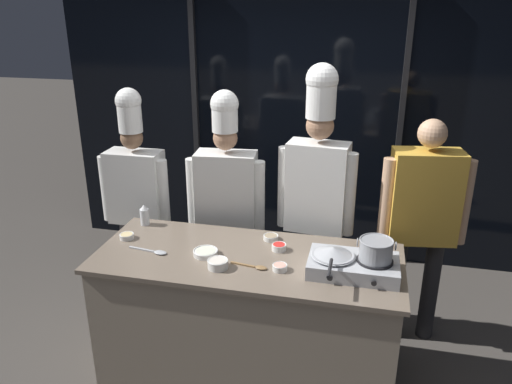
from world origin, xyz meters
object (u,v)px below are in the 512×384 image
(squeeze_bottle_clear, at_px, (145,215))
(serving_spoon_solid, at_px, (156,252))
(stock_pot, at_px, (376,249))
(prep_bowl_bean_sprouts, at_px, (206,252))
(chef_sous, at_px, (226,194))
(prep_bowl_mushrooms, at_px, (271,237))
(prep_bowl_shrimp, at_px, (280,267))
(prep_bowl_ginger, at_px, (127,236))
(person_guest, at_px, (422,213))
(portable_stove, at_px, (353,265))
(prep_bowl_onion, at_px, (218,263))
(frying_pan, at_px, (333,252))
(chef_head, at_px, (136,188))
(chef_line, at_px, (317,184))
(serving_spoon_slotted, at_px, (256,267))
(prep_bowl_bell_pepper, at_px, (279,247))

(squeeze_bottle_clear, bearing_deg, serving_spoon_solid, -57.24)
(stock_pot, distance_m, prep_bowl_bean_sprouts, 1.07)
(chef_sous, bearing_deg, prep_bowl_mushrooms, 132.29)
(prep_bowl_shrimp, xyz_separation_m, prep_bowl_ginger, (-1.11, 0.19, -0.00))
(prep_bowl_ginger, height_order, person_guest, person_guest)
(portable_stove, height_order, prep_bowl_onion, portable_stove)
(frying_pan, relative_size, stock_pot, 2.04)
(portable_stove, relative_size, chef_head, 0.30)
(portable_stove, distance_m, squeeze_bottle_clear, 1.56)
(squeeze_bottle_clear, xyz_separation_m, chef_sous, (0.52, 0.35, 0.08))
(prep_bowl_shrimp, bearing_deg, frying_pan, 12.07)
(chef_sous, bearing_deg, chef_line, 174.63)
(serving_spoon_slotted, bearing_deg, stock_pot, 6.13)
(serving_spoon_solid, bearing_deg, prep_bowl_bean_sprouts, 7.35)
(prep_bowl_ginger, distance_m, serving_spoon_solid, 0.31)
(serving_spoon_solid, distance_m, chef_head, 0.93)
(chef_sous, bearing_deg, stock_pot, 142.15)
(prep_bowl_shrimp, relative_size, prep_bowl_onion, 0.72)
(stock_pot, relative_size, prep_bowl_onion, 1.76)
(chef_sous, xyz_separation_m, chef_line, (0.69, -0.00, 0.14))
(serving_spoon_slotted, distance_m, chef_line, 0.88)
(serving_spoon_solid, xyz_separation_m, person_guest, (1.71, 0.74, 0.12))
(prep_bowl_onion, relative_size, prep_bowl_bean_sprouts, 0.80)
(chef_head, bearing_deg, portable_stove, 156.73)
(serving_spoon_solid, xyz_separation_m, chef_sous, (0.27, 0.74, 0.15))
(chef_line, bearing_deg, prep_bowl_bean_sprouts, 54.39)
(frying_pan, xyz_separation_m, chef_head, (-1.64, 0.75, 0.00))
(prep_bowl_bell_pepper, xyz_separation_m, chef_sous, (-0.51, 0.53, 0.13))
(stock_pot, height_order, prep_bowl_shrimp, stock_pot)
(chef_sous, height_order, chef_line, chef_line)
(prep_bowl_bell_pepper, distance_m, serving_spoon_solid, 0.81)
(stock_pot, bearing_deg, prep_bowl_shrimp, -172.79)
(squeeze_bottle_clear, xyz_separation_m, serving_spoon_solid, (0.25, -0.39, -0.07))
(prep_bowl_bean_sprouts, bearing_deg, prep_bowl_shrimp, -9.41)
(prep_bowl_ginger, bearing_deg, chef_line, 25.72)
(prep_bowl_bean_sprouts, relative_size, chef_line, 0.08)
(prep_bowl_bell_pepper, bearing_deg, portable_stove, -20.96)
(chef_sous, bearing_deg, person_guest, 174.52)
(prep_bowl_onion, relative_size, serving_spoon_slotted, 0.54)
(chef_sous, bearing_deg, prep_bowl_onion, 97.08)
(chef_sous, bearing_deg, serving_spoon_slotted, 112.32)
(portable_stove, relative_size, frying_pan, 1.16)
(chef_line, bearing_deg, prep_bowl_shrimp, 87.06)
(serving_spoon_slotted, bearing_deg, portable_stove, 7.40)
(frying_pan, distance_m, prep_bowl_bean_sprouts, 0.82)
(prep_bowl_onion, height_order, serving_spoon_solid, prep_bowl_onion)
(squeeze_bottle_clear, distance_m, person_guest, 1.99)
(chef_head, xyz_separation_m, chef_sous, (0.77, -0.03, 0.02))
(portable_stove, relative_size, chef_sous, 0.29)
(prep_bowl_shrimp, bearing_deg, chef_line, 80.77)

